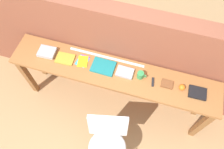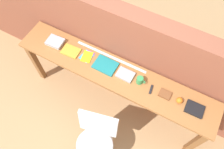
# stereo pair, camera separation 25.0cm
# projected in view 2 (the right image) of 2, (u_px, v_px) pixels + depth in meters

# --- Properties ---
(ground_plane) EXTENTS (40.00, 40.00, 0.00)m
(ground_plane) POSITION_uv_depth(u_px,v_px,m) (104.00, 118.00, 3.18)
(ground_plane) COLOR tan
(brick_wall_back) EXTENTS (6.00, 0.20, 1.53)m
(brick_wall_back) POSITION_uv_depth(u_px,v_px,m) (126.00, 56.00, 2.79)
(brick_wall_back) COLOR brown
(brick_wall_back) RESTS_ON ground
(sideboard) EXTENTS (2.50, 0.44, 0.88)m
(sideboard) POSITION_uv_depth(u_px,v_px,m) (114.00, 78.00, 2.66)
(sideboard) COLOR #996033
(sideboard) RESTS_ON ground
(chair_white_moulded) EXTENTS (0.53, 0.54, 0.89)m
(chair_white_moulded) POSITION_uv_depth(u_px,v_px,m) (96.00, 138.00, 2.52)
(chair_white_moulded) COLOR silver
(chair_white_moulded) RESTS_ON ground
(book_stack_leftmost) EXTENTS (0.22, 0.18, 0.05)m
(book_stack_leftmost) POSITION_uv_depth(u_px,v_px,m) (55.00, 42.00, 2.72)
(book_stack_leftmost) COLOR white
(book_stack_leftmost) RESTS_ON sideboard
(magazine_cycling) EXTENTS (0.22, 0.17, 0.02)m
(magazine_cycling) POSITION_uv_depth(u_px,v_px,m) (71.00, 51.00, 2.67)
(magazine_cycling) COLOR gold
(magazine_cycling) RESTS_ON sideboard
(pamphlet_pile_colourful) EXTENTS (0.16, 0.18, 0.01)m
(pamphlet_pile_colourful) POSITION_uv_depth(u_px,v_px,m) (87.00, 56.00, 2.64)
(pamphlet_pile_colourful) COLOR #3399D8
(pamphlet_pile_colourful) RESTS_ON sideboard
(book_open_centre) EXTENTS (0.27, 0.21, 0.02)m
(book_open_centre) POSITION_uv_depth(u_px,v_px,m) (105.00, 65.00, 2.57)
(book_open_centre) COLOR #19757A
(book_open_centre) RESTS_ON sideboard
(book_grey_hardcover) EXTENTS (0.20, 0.15, 0.03)m
(book_grey_hardcover) POSITION_uv_depth(u_px,v_px,m) (125.00, 75.00, 2.51)
(book_grey_hardcover) COLOR #9E9EA3
(book_grey_hardcover) RESTS_ON sideboard
(mug) EXTENTS (0.11, 0.08, 0.09)m
(mug) POSITION_uv_depth(u_px,v_px,m) (140.00, 80.00, 2.44)
(mug) COLOR #338C4C
(mug) RESTS_ON sideboard
(multitool_folded) EXTENTS (0.04, 0.11, 0.02)m
(multitool_folded) POSITION_uv_depth(u_px,v_px,m) (151.00, 89.00, 2.42)
(multitool_folded) COLOR black
(multitool_folded) RESTS_ON sideboard
(leather_journal_brown) EXTENTS (0.13, 0.10, 0.02)m
(leather_journal_brown) POSITION_uv_depth(u_px,v_px,m) (165.00, 94.00, 2.39)
(leather_journal_brown) COLOR brown
(leather_journal_brown) RESTS_ON sideboard
(sports_ball_small) EXTENTS (0.07, 0.07, 0.07)m
(sports_ball_small) POSITION_uv_depth(u_px,v_px,m) (179.00, 100.00, 2.33)
(sports_ball_small) COLOR orange
(sports_ball_small) RESTS_ON sideboard
(book_repair_rightmost) EXTENTS (0.20, 0.15, 0.03)m
(book_repair_rightmost) POSITION_uv_depth(u_px,v_px,m) (195.00, 109.00, 2.31)
(book_repair_rightmost) COLOR black
(book_repair_rightmost) RESTS_ON sideboard
(ruler_metal_back_edge) EXTENTS (0.94, 0.03, 0.00)m
(ruler_metal_back_edge) POSITION_uv_depth(u_px,v_px,m) (111.00, 57.00, 2.64)
(ruler_metal_back_edge) COLOR silver
(ruler_metal_back_edge) RESTS_ON sideboard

